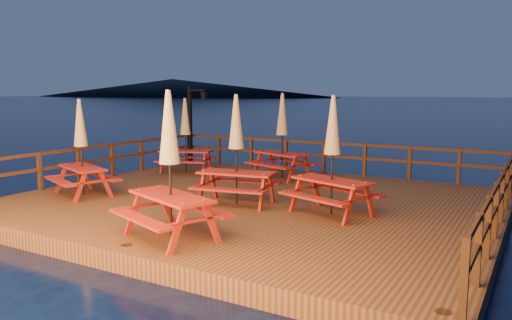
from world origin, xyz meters
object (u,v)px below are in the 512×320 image
object	(u,v)px
picnic_table_1	(236,148)
picnic_table_2	(170,163)
lamp_post	(193,117)
picnic_table_0	(282,134)

from	to	relation	value
picnic_table_1	picnic_table_2	world-z (taller)	picnic_table_2
lamp_post	picnic_table_0	size ratio (longest dim) A/B	1.09
picnic_table_1	picnic_table_2	xyz separation A→B (m)	(0.49, -3.12, 0.06)
lamp_post	picnic_table_0	distance (m)	4.81
picnic_table_0	picnic_table_1	world-z (taller)	picnic_table_0
picnic_table_2	picnic_table_0	bearing A→B (deg)	119.82
picnic_table_1	picnic_table_2	bearing A→B (deg)	-91.46
lamp_post	picnic_table_2	bearing A→B (deg)	-55.18
picnic_table_1	lamp_post	bearing A→B (deg)	125.07
picnic_table_0	picnic_table_2	world-z (taller)	picnic_table_2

